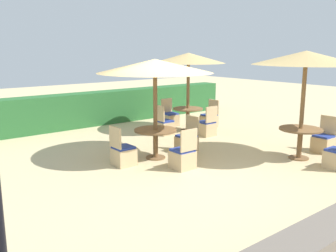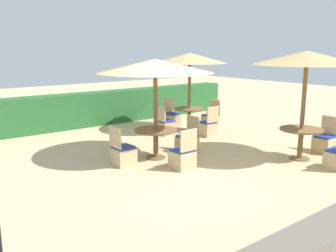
% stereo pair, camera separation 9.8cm
% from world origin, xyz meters
% --- Properties ---
extents(ground_plane, '(40.00, 40.00, 0.00)m').
position_xyz_m(ground_plane, '(0.00, 0.00, 0.00)').
color(ground_plane, '#C6B284').
extents(hedge_row, '(13.00, 0.70, 1.14)m').
position_xyz_m(hedge_row, '(0.00, 5.76, 0.57)').
color(hedge_row, '#28602D').
rests_on(hedge_row, ground_plane).
extents(parasol_back_right, '(2.33, 2.33, 2.50)m').
position_xyz_m(parasol_back_right, '(2.71, 2.96, 2.32)').
color(parasol_back_right, brown).
rests_on(parasol_back_right, ground_plane).
extents(round_table_back_right, '(0.97, 0.97, 0.75)m').
position_xyz_m(round_table_back_right, '(2.71, 2.96, 0.57)').
color(round_table_back_right, brown).
rests_on(round_table_back_right, ground_plane).
extents(patio_chair_back_right_east, '(0.46, 0.46, 0.93)m').
position_xyz_m(patio_chair_back_right_east, '(3.64, 2.90, 0.26)').
color(patio_chair_back_right_east, tan).
rests_on(patio_chair_back_right_east, ground_plane).
extents(patio_chair_back_right_south, '(0.46, 0.46, 0.93)m').
position_xyz_m(patio_chair_back_right_south, '(2.70, 2.07, 0.26)').
color(patio_chair_back_right_south, tan).
rests_on(patio_chair_back_right_south, ground_plane).
extents(patio_chair_back_right_north, '(0.46, 0.46, 0.93)m').
position_xyz_m(patio_chair_back_right_north, '(2.76, 3.93, 0.26)').
color(patio_chair_back_right_north, tan).
rests_on(patio_chair_back_right_north, ground_plane).
extents(patio_chair_back_right_west, '(0.46, 0.46, 0.93)m').
position_xyz_m(patio_chair_back_right_west, '(1.78, 3.01, 0.26)').
color(patio_chair_back_right_west, tan).
rests_on(patio_chair_back_right_west, ground_plane).
extents(parasol_center, '(2.74, 2.74, 2.40)m').
position_xyz_m(parasol_center, '(0.05, 1.14, 2.23)').
color(parasol_center, brown).
rests_on(parasol_center, ground_plane).
extents(round_table_center, '(1.03, 1.03, 0.72)m').
position_xyz_m(round_table_center, '(0.05, 1.14, 0.56)').
color(round_table_center, brown).
rests_on(round_table_center, ground_plane).
extents(patio_chair_center_east, '(0.46, 0.46, 0.93)m').
position_xyz_m(patio_chair_center_east, '(1.02, 1.09, 0.26)').
color(patio_chair_center_east, tan).
rests_on(patio_chair_center_east, ground_plane).
extents(patio_chair_center_west, '(0.46, 0.46, 0.93)m').
position_xyz_m(patio_chair_center_west, '(-0.88, 1.15, 0.26)').
color(patio_chair_center_west, tan).
rests_on(patio_chair_center_west, ground_plane).
extents(patio_chair_center_south, '(0.46, 0.46, 0.93)m').
position_xyz_m(patio_chair_center_south, '(0.04, 0.11, 0.26)').
color(patio_chair_center_south, tan).
rests_on(patio_chair_center_south, ground_plane).
extents(parasol_front_right, '(2.50, 2.50, 2.59)m').
position_xyz_m(parasol_front_right, '(2.76, -1.08, 2.42)').
color(parasol_front_right, brown).
rests_on(parasol_front_right, ground_plane).
extents(round_table_front_right, '(1.02, 1.02, 0.76)m').
position_xyz_m(round_table_front_right, '(2.76, -1.08, 0.58)').
color(round_table_front_right, brown).
rests_on(round_table_front_right, ground_plane).
extents(patio_chair_front_right_east, '(0.46, 0.46, 0.93)m').
position_xyz_m(patio_chair_front_right_east, '(3.78, -1.13, 0.26)').
color(patio_chair_front_right_east, tan).
rests_on(patio_chair_front_right_east, ground_plane).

